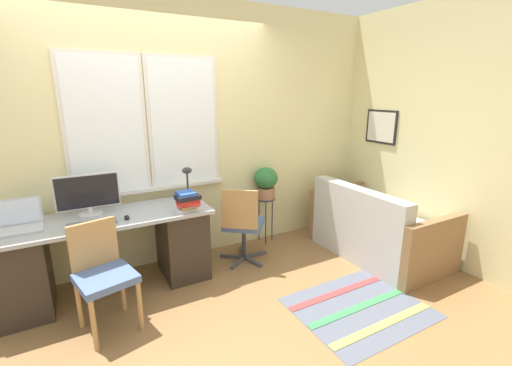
# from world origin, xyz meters

# --- Properties ---
(ground_plane) EXTENTS (14.00, 14.00, 0.00)m
(ground_plane) POSITION_xyz_m (0.00, 0.00, 0.00)
(ground_plane) COLOR olive
(wall_back_with_window) EXTENTS (9.00, 0.12, 2.70)m
(wall_back_with_window) POSITION_xyz_m (-0.00, 0.69, 1.35)
(wall_back_with_window) COLOR beige
(wall_back_with_window) RESTS_ON ground_plane
(wall_right_with_picture) EXTENTS (0.08, 9.00, 2.70)m
(wall_right_with_picture) POSITION_xyz_m (2.66, 0.00, 1.35)
(wall_right_with_picture) COLOR beige
(wall_right_with_picture) RESTS_ON ground_plane
(desk) EXTENTS (1.82, 0.62, 0.72)m
(desk) POSITION_xyz_m (-0.55, 0.31, 0.38)
(desk) COLOR #9EA3A8
(desk) RESTS_ON ground_plane
(laptop) EXTENTS (0.33, 0.25, 0.24)m
(laptop) POSITION_xyz_m (-1.18, 0.33, 0.78)
(laptop) COLOR #B7B7BC
(laptop) RESTS_ON desk
(monitor) EXTENTS (0.52, 0.20, 0.37)m
(monitor) POSITION_xyz_m (-0.66, 0.43, 0.91)
(monitor) COLOR silver
(monitor) RESTS_ON desk
(keyboard) EXTENTS (0.38, 0.14, 0.02)m
(keyboard) POSITION_xyz_m (-0.67, 0.17, 0.73)
(keyboard) COLOR slate
(keyboard) RESTS_ON desk
(mouse) EXTENTS (0.04, 0.07, 0.04)m
(mouse) POSITION_xyz_m (-0.40, 0.16, 0.74)
(mouse) COLOR black
(mouse) RESTS_ON desk
(desk_lamp) EXTENTS (0.12, 0.12, 0.35)m
(desk_lamp) POSITION_xyz_m (0.22, 0.37, 0.96)
(desk_lamp) COLOR #2D2D33
(desk_lamp) RESTS_ON desk
(book_stack) EXTENTS (0.23, 0.19, 0.18)m
(book_stack) POSITION_xyz_m (0.13, 0.11, 0.82)
(book_stack) COLOR white
(book_stack) RESTS_ON desk
(desk_chair_wooden) EXTENTS (0.47, 0.48, 0.83)m
(desk_chair_wooden) POSITION_xyz_m (-0.65, -0.19, 0.46)
(desk_chair_wooden) COLOR #B2844C
(desk_chair_wooden) RESTS_ON ground_plane
(office_chair_swivel) EXTENTS (0.56, 0.56, 0.85)m
(office_chair_swivel) POSITION_xyz_m (0.75, 0.22, 0.45)
(office_chair_swivel) COLOR #47474C
(office_chair_swivel) RESTS_ON ground_plane
(couch_loveseat) EXTENTS (0.82, 1.44, 0.82)m
(couch_loveseat) POSITION_xyz_m (2.12, -0.34, 0.28)
(couch_loveseat) COLOR beige
(couch_loveseat) RESTS_ON ground_plane
(plant_stand) EXTENTS (0.22, 0.22, 0.56)m
(plant_stand) POSITION_xyz_m (1.22, 0.54, 0.48)
(plant_stand) COLOR #333338
(plant_stand) RESTS_ON ground_plane
(potted_plant) EXTENTS (0.28, 0.28, 0.37)m
(potted_plant) POSITION_xyz_m (1.22, 0.54, 0.77)
(potted_plant) COLOR #9E6B4C
(potted_plant) RESTS_ON plant_stand
(floor_rug_striped) EXTENTS (1.09, 0.90, 0.01)m
(floor_rug_striped) POSITION_xyz_m (1.24, -1.00, 0.00)
(floor_rug_striped) COLOR #565B6B
(floor_rug_striped) RESTS_ON ground_plane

